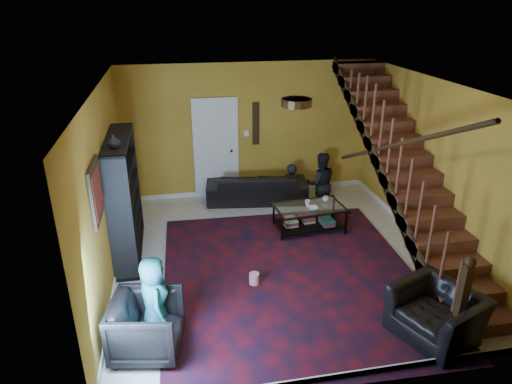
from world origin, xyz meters
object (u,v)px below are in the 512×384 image
(bookshelf, at_px, (125,200))
(sofa, at_px, (257,187))
(armchair_left, at_px, (147,326))
(coffee_table, at_px, (309,216))
(armchair_right, at_px, (436,314))

(bookshelf, distance_m, sofa, 3.09)
(armchair_left, xyz_separation_m, coffee_table, (2.83, 2.66, -0.10))
(armchair_left, relative_size, armchair_right, 0.82)
(bookshelf, bearing_deg, armchair_right, -36.12)
(sofa, xyz_separation_m, coffee_table, (0.69, -1.50, -0.03))
(bookshelf, height_order, sofa, bookshelf)
(bookshelf, relative_size, coffee_table, 1.54)
(armchair_right, bearing_deg, armchair_left, -118.93)
(sofa, relative_size, armchair_right, 2.10)
(coffee_table, bearing_deg, armchair_left, -136.71)
(sofa, distance_m, coffee_table, 1.65)
(armchair_left, height_order, coffee_table, armchair_left)
(armchair_left, height_order, armchair_right, armchair_left)
(coffee_table, bearing_deg, bookshelf, -176.35)
(bookshelf, height_order, armchair_right, bookshelf)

